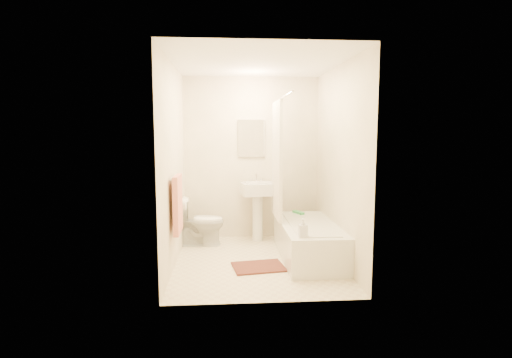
{
  "coord_description": "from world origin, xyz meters",
  "views": [
    {
      "loc": [
        -0.37,
        -4.77,
        1.6
      ],
      "look_at": [
        0.0,
        0.25,
        1.0
      ],
      "focal_mm": 28.0,
      "sensor_mm": 36.0,
      "label": 1
    }
  ],
  "objects": [
    {
      "name": "towel_bar",
      "position": [
        -0.96,
        -0.25,
        1.1
      ],
      "size": [
        0.02,
        0.6,
        0.02
      ],
      "primitive_type": "cylinder",
      "rotation": [
        1.57,
        0.0,
        0.0
      ],
      "color": "silver",
      "rests_on": "wall_left"
    },
    {
      "name": "sink",
      "position": [
        0.08,
        0.95,
        0.47
      ],
      "size": [
        0.53,
        0.45,
        0.94
      ],
      "primitive_type": null,
      "rotation": [
        0.0,
        0.0,
        0.14
      ],
      "color": "silver",
      "rests_on": "floor"
    },
    {
      "name": "toilet_paper",
      "position": [
        -0.93,
        0.12,
        0.7
      ],
      "size": [
        0.11,
        0.12,
        0.12
      ],
      "primitive_type": "cylinder",
      "rotation": [
        0.0,
        1.57,
        0.0
      ],
      "color": "white",
      "rests_on": "wall_left"
    },
    {
      "name": "bath_mat",
      "position": [
        -0.01,
        -0.23,
        0.01
      ],
      "size": [
        0.65,
        0.53,
        0.02
      ],
      "primitive_type": "cube",
      "rotation": [
        0.0,
        0.0,
        0.15
      ],
      "color": "#4B2B1D",
      "rests_on": "floor"
    },
    {
      "name": "floor",
      "position": [
        0.0,
        0.0,
        0.0
      ],
      "size": [
        2.4,
        2.4,
        0.0
      ],
      "primitive_type": "plane",
      "color": "beige",
      "rests_on": "ground"
    },
    {
      "name": "scrub_brush",
      "position": [
        0.63,
        0.69,
        0.46
      ],
      "size": [
        0.15,
        0.22,
        0.04
      ],
      "primitive_type": "cube",
      "rotation": [
        0.0,
        0.0,
        0.42
      ],
      "color": "#3FB358",
      "rests_on": "bathtub"
    },
    {
      "name": "mirror",
      "position": [
        0.0,
        1.18,
        1.5
      ],
      "size": [
        0.4,
        0.03,
        0.55
      ],
      "primitive_type": "cube",
      "color": "white",
      "rests_on": "wall_back"
    },
    {
      "name": "curtain_rod",
      "position": [
        0.3,
        0.1,
        2.0
      ],
      "size": [
        0.03,
        1.7,
        0.03
      ],
      "primitive_type": "cylinder",
      "rotation": [
        1.57,
        0.0,
        0.0
      ],
      "color": "silver",
      "rests_on": "wall_back"
    },
    {
      "name": "wall_left",
      "position": [
        -1.0,
        0.0,
        1.2
      ],
      "size": [
        0.02,
        2.4,
        2.4
      ],
      "primitive_type": "cube",
      "color": "beige",
      "rests_on": "ground"
    },
    {
      "name": "ceiling",
      "position": [
        0.0,
        0.0,
        2.4
      ],
      "size": [
        2.4,
        2.4,
        0.0
      ],
      "primitive_type": "plane",
      "color": "white",
      "rests_on": "ground"
    },
    {
      "name": "wall_back",
      "position": [
        0.0,
        1.2,
        1.2
      ],
      "size": [
        2.0,
        0.02,
        2.4
      ],
      "primitive_type": "cube",
      "color": "beige",
      "rests_on": "ground"
    },
    {
      "name": "bathtub",
      "position": [
        0.66,
        0.11,
        0.22
      ],
      "size": [
        0.69,
        1.57,
        0.44
      ],
      "primitive_type": null,
      "color": "silver",
      "rests_on": "floor"
    },
    {
      "name": "wall_right",
      "position": [
        1.0,
        0.0,
        1.2
      ],
      "size": [
        0.02,
        2.4,
        2.4
      ],
      "primitive_type": "cube",
      "color": "beige",
      "rests_on": "ground"
    },
    {
      "name": "soap_bottle",
      "position": [
        0.46,
        -0.52,
        0.55
      ],
      "size": [
        0.1,
        0.1,
        0.21
      ],
      "primitive_type": "imported",
      "rotation": [
        0.0,
        0.0,
        0.03
      ],
      "color": "white",
      "rests_on": "bathtub"
    },
    {
      "name": "toilet",
      "position": [
        -0.75,
        0.8,
        0.33
      ],
      "size": [
        0.69,
        0.41,
        0.66
      ],
      "primitive_type": "imported",
      "rotation": [
        0.0,
        0.0,
        1.53
      ],
      "color": "white",
      "rests_on": "floor"
    },
    {
      "name": "shower_curtain",
      "position": [
        0.3,
        0.5,
        1.22
      ],
      "size": [
        0.04,
        0.8,
        1.55
      ],
      "primitive_type": "cube",
      "color": "silver",
      "rests_on": "curtain_rod"
    },
    {
      "name": "towel",
      "position": [
        -0.93,
        -0.25,
        0.78
      ],
      "size": [
        0.06,
        0.45,
        0.66
      ],
      "primitive_type": "cube",
      "color": "#CC7266",
      "rests_on": "towel_bar"
    }
  ]
}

